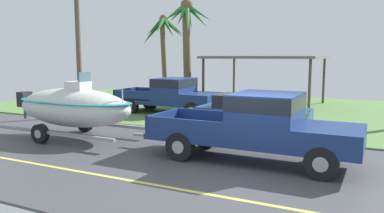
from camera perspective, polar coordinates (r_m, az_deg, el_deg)
ground at (r=17.76m, az=16.40°, el=-2.16°), size 36.00×22.00×0.11m
pickup_truck_towing at (r=10.55m, az=10.81°, el=-2.64°), size 5.96×2.03×1.90m
boat_on_trailer at (r=14.03m, az=-17.27°, el=-0.07°), size 6.09×2.38×2.35m
parked_pickup_background at (r=18.93m, az=-2.76°, el=1.86°), size 5.48×2.08×1.81m
parked_sedan_far at (r=15.21m, az=8.91°, el=-0.94°), size 4.33×1.84×1.38m
carport_awning at (r=22.42m, az=11.05°, el=7.07°), size 6.22×5.35×2.89m
palm_tree_near_right at (r=23.74m, az=-4.29°, el=10.68°), size 3.34×3.05×5.40m
palm_tree_mid at (r=21.89m, az=-0.81°, el=11.30°), size 3.00×2.87×6.07m
utility_pole at (r=18.99m, az=-16.69°, el=11.39°), size 0.24×1.80×8.22m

